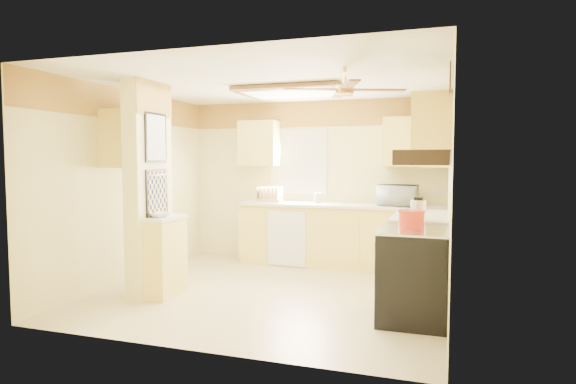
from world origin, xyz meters
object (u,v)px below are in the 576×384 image
(stove, at_px, (413,275))
(kettle, at_px, (418,209))
(microwave, at_px, (398,195))
(dutch_oven, at_px, (411,219))
(bowl, at_px, (160,215))

(stove, relative_size, kettle, 3.63)
(microwave, relative_size, dutch_oven, 1.97)
(bowl, height_order, dutch_oven, dutch_oven)
(stove, xyz_separation_m, dutch_oven, (-0.03, 0.08, 0.55))
(microwave, bearing_deg, bowl, 50.18)
(microwave, height_order, dutch_oven, microwave)
(stove, distance_m, dutch_oven, 0.55)
(stove, distance_m, kettle, 0.82)
(stove, xyz_separation_m, microwave, (-0.35, 2.13, 0.63))
(microwave, bearing_deg, dutch_oven, 106.91)
(bowl, bearing_deg, kettle, 13.03)
(microwave, height_order, bowl, microwave)
(stove, relative_size, bowl, 3.92)
(stove, height_order, bowl, bowl)
(microwave, distance_m, bowl, 3.33)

